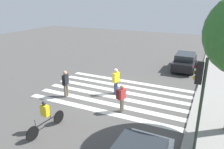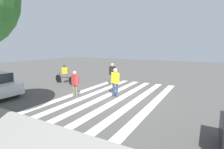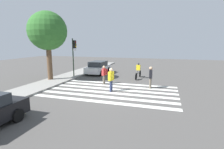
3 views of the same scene
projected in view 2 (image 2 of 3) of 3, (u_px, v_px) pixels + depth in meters
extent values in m
plane|color=#4C4947|center=(115.00, 96.00, 11.23)|extent=(60.00, 60.00, 0.00)
cube|color=gray|center=(25.00, 140.00, 5.85)|extent=(36.00, 2.50, 0.14)
cube|color=silver|center=(154.00, 103.00, 9.97)|extent=(0.47, 10.00, 0.01)
cube|color=silver|center=(137.00, 100.00, 10.47)|extent=(0.47, 10.00, 0.01)
cube|color=silver|center=(122.00, 97.00, 10.98)|extent=(0.47, 10.00, 0.01)
cube|color=silver|center=(108.00, 95.00, 11.48)|extent=(0.47, 10.00, 0.01)
cube|color=silver|center=(95.00, 93.00, 11.99)|extent=(0.47, 10.00, 0.01)
cube|color=silver|center=(83.00, 91.00, 12.49)|extent=(0.47, 10.00, 0.01)
cylinder|color=#6B6051|center=(113.00, 80.00, 14.40)|extent=(0.16, 0.16, 0.86)
cylinder|color=#6B6051|center=(111.00, 80.00, 14.51)|extent=(0.16, 0.16, 0.86)
cube|color=black|center=(112.00, 71.00, 14.33)|extent=(0.53, 0.30, 0.68)
sphere|color=tan|center=(112.00, 65.00, 14.25)|extent=(0.27, 0.27, 0.27)
cylinder|color=navy|center=(117.00, 90.00, 11.09)|extent=(0.16, 0.16, 0.86)
cylinder|color=navy|center=(114.00, 90.00, 11.20)|extent=(0.16, 0.16, 0.86)
cube|color=yellow|center=(115.00, 78.00, 11.02)|extent=(0.55, 0.37, 0.68)
sphere|color=tan|center=(115.00, 70.00, 10.94)|extent=(0.27, 0.27, 0.27)
cylinder|color=#6B6051|center=(76.00, 91.00, 10.98)|extent=(0.15, 0.15, 0.79)
cylinder|color=#6B6051|center=(74.00, 91.00, 11.08)|extent=(0.15, 0.15, 0.79)
cube|color=#B73333|center=(75.00, 80.00, 10.91)|extent=(0.50, 0.32, 0.63)
sphere|color=tan|center=(75.00, 73.00, 10.84)|extent=(0.25, 0.25, 0.25)
cube|color=maroon|center=(76.00, 79.00, 11.09)|extent=(0.38, 0.25, 0.53)
cylinder|color=black|center=(58.00, 79.00, 15.41)|extent=(0.72, 0.10, 0.72)
cylinder|color=black|center=(72.00, 81.00, 14.45)|extent=(0.72, 0.10, 0.72)
cube|color=black|center=(65.00, 77.00, 14.90)|extent=(1.46, 0.17, 0.04)
cylinder|color=black|center=(67.00, 76.00, 14.70)|extent=(0.03, 0.03, 0.32)
cylinder|color=black|center=(60.00, 74.00, 15.23)|extent=(0.03, 0.03, 0.40)
cube|color=yellow|center=(64.00, 70.00, 14.80)|extent=(0.27, 0.42, 0.55)
sphere|color=#333338|center=(64.00, 66.00, 14.74)|extent=(0.22, 0.22, 0.22)
cylinder|color=black|center=(17.00, 91.00, 11.36)|extent=(0.64, 0.21, 0.64)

